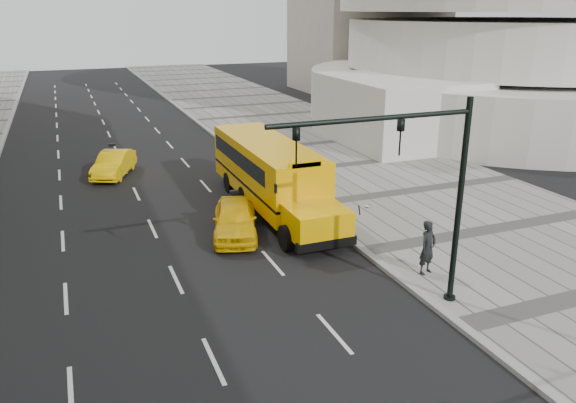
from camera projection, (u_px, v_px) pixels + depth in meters
name	position (u px, v px, depth m)	size (l,w,h in m)	color
ground	(176.00, 225.00, 23.75)	(140.00, 140.00, 0.00)	black
sidewalk_museum	(416.00, 191.00, 27.94)	(12.00, 140.00, 0.15)	gray
curb_museum	(306.00, 206.00, 25.83)	(0.30, 140.00, 0.15)	gray
school_bus	(269.00, 170.00, 25.44)	(2.96, 11.56, 3.19)	#F6AE00
taxi_near	(235.00, 219.00, 22.45)	(1.69, 4.21, 1.43)	#FFC605
taxi_far	(114.00, 164.00, 30.58)	(1.41, 4.06, 1.34)	#FFC605
pedestrian	(428.00, 248.00, 18.84)	(0.68, 0.45, 1.88)	black
traffic_signal	(421.00, 182.00, 15.66)	(6.18, 0.36, 6.40)	black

